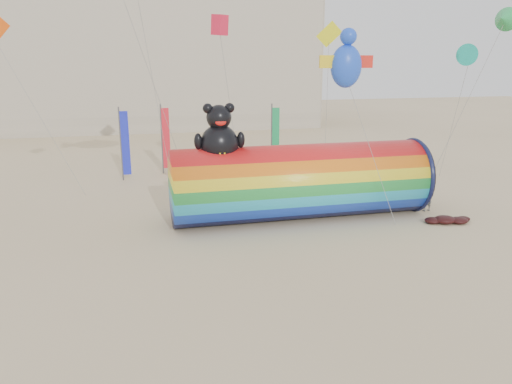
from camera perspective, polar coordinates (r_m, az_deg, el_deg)
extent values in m
plane|color=#CCB58C|center=(22.46, -0.32, -6.97)|extent=(160.00, 160.00, 0.00)
cube|color=#B7AD99|center=(66.66, -20.78, 15.44)|extent=(60.00, 15.00, 20.00)
cube|color=#28303D|center=(59.16, -21.65, 16.02)|extent=(59.50, 0.12, 17.00)
cylinder|color=red|center=(26.92, 5.06, 1.20)|extent=(13.77, 4.02, 4.02)
torus|color=#0F1438|center=(29.76, 17.46, 1.89)|extent=(0.28, 4.21, 4.21)
cylinder|color=black|center=(29.84, 17.73, 1.90)|extent=(0.07, 3.98, 3.98)
ellipsoid|color=black|center=(25.42, -4.21, 5.41)|extent=(1.96, 1.76, 2.06)
ellipsoid|color=yellow|center=(24.83, -3.95, 4.92)|extent=(1.01, 0.44, 0.88)
sphere|color=black|center=(25.23, -4.27, 8.50)|extent=(1.26, 1.26, 1.26)
sphere|color=black|center=(25.10, -5.54, 9.49)|extent=(0.50, 0.50, 0.50)
sphere|color=black|center=(25.28, -3.04, 9.58)|extent=(0.50, 0.50, 0.50)
ellipsoid|color=red|center=(24.74, -4.06, 7.97)|extent=(0.56, 0.20, 0.35)
ellipsoid|color=black|center=(25.11, -6.64, 5.77)|extent=(0.41, 0.41, 0.83)
ellipsoid|color=black|center=(25.48, -1.74, 5.99)|extent=(0.41, 0.41, 0.83)
imported|color=slate|center=(29.84, 19.00, -0.48)|extent=(0.69, 0.51, 1.72)
ellipsoid|color=#3F0C0B|center=(28.11, 20.77, -2.97)|extent=(1.17, 0.99, 0.41)
ellipsoid|color=#3F0C0B|center=(28.36, 22.16, -3.02)|extent=(0.99, 0.84, 0.34)
ellipsoid|color=#3F0C0B|center=(27.91, 19.57, -3.08)|extent=(0.91, 0.77, 0.32)
ellipsoid|color=#3F0C0B|center=(28.61, 20.81, -2.81)|extent=(0.78, 0.66, 0.27)
ellipsoid|color=#3F0C0B|center=(28.89, 22.61, -2.84)|extent=(0.73, 0.62, 0.25)
cylinder|color=#59595E|center=(36.37, -15.18, 5.30)|extent=(0.10, 0.10, 5.20)
cube|color=#1C27D7|center=(36.36, -14.70, 5.40)|extent=(0.56, 0.06, 4.50)
cylinder|color=#59595E|center=(37.98, -10.71, 5.95)|extent=(0.10, 0.10, 5.20)
cube|color=red|center=(37.99, -10.24, 6.05)|extent=(0.56, 0.06, 4.50)
cylinder|color=#59595E|center=(37.58, 1.79, 6.11)|extent=(0.10, 0.10, 5.20)
cube|color=#179852|center=(37.65, 2.25, 6.20)|extent=(0.56, 0.06, 4.50)
ellipsoid|color=blue|center=(24.16, 10.26, 13.96)|extent=(1.48, 1.15, 1.97)
cube|color=#F3FF1A|center=(31.24, 8.37, 17.42)|extent=(0.91, 0.06, 1.27)
cone|color=green|center=(29.57, 26.49, 17.31)|extent=(1.21, 1.21, 1.09)
cube|color=red|center=(29.75, -4.17, 18.51)|extent=(0.70, 0.70, 1.11)
cone|color=#17BAA3|center=(33.22, 23.26, 14.22)|extent=(1.27, 1.27, 1.14)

